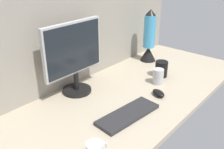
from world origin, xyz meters
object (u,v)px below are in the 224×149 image
mug_black_travel (161,69)px  monitor (74,55)px  mouse (158,93)px  lava_lamp (149,40)px  keyboard (128,114)px  mug_steel (158,76)px

mug_black_travel → monitor: bearing=152.1°
mouse → lava_lamp: 60.55cm
mug_black_travel → lava_lamp: (19.58, 23.94, 11.78)cm
monitor → keyboard: 47.63cm
mouse → lava_lamp: bearing=63.1°
mouse → lava_lamp: lava_lamp is taller
mug_black_travel → mug_steel: mug_black_travel is taller
mouse → mug_steel: bearing=56.3°
keyboard → mouse: mouse is taller
lava_lamp → monitor: bearing=176.3°
keyboard → lava_lamp: bearing=31.8°
mug_steel → lava_lamp: bearing=42.5°
monitor → mug_steel: monitor is taller
mouse → lava_lamp: (44.97, 37.42, 15.63)cm
monitor → mouse: monitor is taller
mouse → monitor: bearing=147.7°
keyboard → mug_steel: bearing=16.6°
monitor → mouse: size_ratio=4.58×
monitor → lava_lamp: (73.81, -4.72, -7.03)cm
mouse → mug_black_travel: 29.00cm
keyboard → lava_lamp: (74.43, 36.78, 16.33)cm
mug_black_travel → lava_lamp: size_ratio=0.27×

